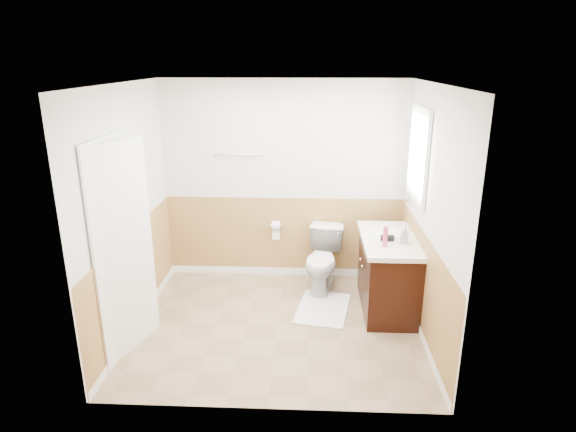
{
  "coord_description": "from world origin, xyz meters",
  "views": [
    {
      "loc": [
        0.32,
        -4.55,
        2.72
      ],
      "look_at": [
        0.1,
        0.25,
        1.15
      ],
      "focal_mm": 30.2,
      "sensor_mm": 36.0,
      "label": 1
    }
  ],
  "objects_px": {
    "bath_mat": "(323,308)",
    "soap_dispenser": "(405,235)",
    "vanity_cabinet": "(388,275)",
    "lotion_bottle": "(385,237)",
    "toilet": "(323,260)"
  },
  "relations": [
    {
      "from": "bath_mat",
      "to": "soap_dispenser",
      "type": "distance_m",
      "value": 1.25
    },
    {
      "from": "vanity_cabinet",
      "to": "lotion_bottle",
      "type": "relative_size",
      "value": 5.0
    },
    {
      "from": "vanity_cabinet",
      "to": "soap_dispenser",
      "type": "height_order",
      "value": "soap_dispenser"
    },
    {
      "from": "vanity_cabinet",
      "to": "soap_dispenser",
      "type": "distance_m",
      "value": 0.57
    },
    {
      "from": "toilet",
      "to": "soap_dispenser",
      "type": "bearing_deg",
      "value": -24.88
    },
    {
      "from": "toilet",
      "to": "soap_dispenser",
      "type": "relative_size",
      "value": 4.4
    },
    {
      "from": "lotion_bottle",
      "to": "vanity_cabinet",
      "type": "bearing_deg",
      "value": 68.84
    },
    {
      "from": "bath_mat",
      "to": "lotion_bottle",
      "type": "relative_size",
      "value": 3.64
    },
    {
      "from": "vanity_cabinet",
      "to": "lotion_bottle",
      "type": "distance_m",
      "value": 0.62
    },
    {
      "from": "toilet",
      "to": "bath_mat",
      "type": "height_order",
      "value": "toilet"
    },
    {
      "from": "toilet",
      "to": "lotion_bottle",
      "type": "xyz_separation_m",
      "value": [
        0.62,
        -0.7,
        0.58
      ]
    },
    {
      "from": "toilet",
      "to": "bath_mat",
      "type": "relative_size",
      "value": 0.94
    },
    {
      "from": "lotion_bottle",
      "to": "soap_dispenser",
      "type": "xyz_separation_m",
      "value": [
        0.22,
        0.11,
        -0.02
      ]
    },
    {
      "from": "toilet",
      "to": "vanity_cabinet",
      "type": "height_order",
      "value": "vanity_cabinet"
    },
    {
      "from": "bath_mat",
      "to": "vanity_cabinet",
      "type": "xyz_separation_m",
      "value": [
        0.72,
        0.08,
        0.39
      ]
    }
  ]
}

